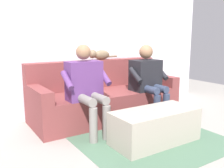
% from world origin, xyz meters
% --- Properties ---
extents(ground_plane, '(8.00, 8.00, 0.00)m').
position_xyz_m(ground_plane, '(0.00, 0.60, 0.00)').
color(ground_plane, gray).
extents(back_wall, '(4.88, 0.06, 2.42)m').
position_xyz_m(back_wall, '(0.00, -0.62, 1.21)').
color(back_wall, silver).
rests_on(back_wall, ground).
extents(couch, '(2.26, 0.87, 0.87)m').
position_xyz_m(couch, '(0.00, -0.15, 0.30)').
color(couch, brown).
rests_on(couch, ground).
extents(coffee_table, '(1.04, 0.48, 0.39)m').
position_xyz_m(coffee_table, '(0.00, 1.01, 0.20)').
color(coffee_table, '#A89E8E').
rests_on(coffee_table, ground).
extents(person_left_seated, '(0.58, 0.57, 1.12)m').
position_xyz_m(person_left_seated, '(-0.53, 0.24, 0.63)').
color(person_left_seated, black).
rests_on(person_left_seated, ground).
extents(person_right_seated, '(0.60, 0.58, 1.14)m').
position_xyz_m(person_right_seated, '(0.53, 0.29, 0.64)').
color(person_right_seated, '#5B3370').
rests_on(person_right_seated, ground).
extents(cat_on_backrest, '(0.52, 0.13, 0.17)m').
position_xyz_m(cat_on_backrest, '(-0.07, -0.43, 0.95)').
color(cat_on_backrest, '#756047').
rests_on(cat_on_backrest, couch).
extents(remote_white, '(0.11, 0.10, 0.02)m').
position_xyz_m(remote_white, '(0.01, 0.96, 0.40)').
color(remote_white, white).
rests_on(remote_white, coffee_table).
extents(floor_rug, '(1.70, 1.61, 0.01)m').
position_xyz_m(floor_rug, '(0.00, 0.88, 0.00)').
color(floor_rug, '#4C7056').
rests_on(floor_rug, ground).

